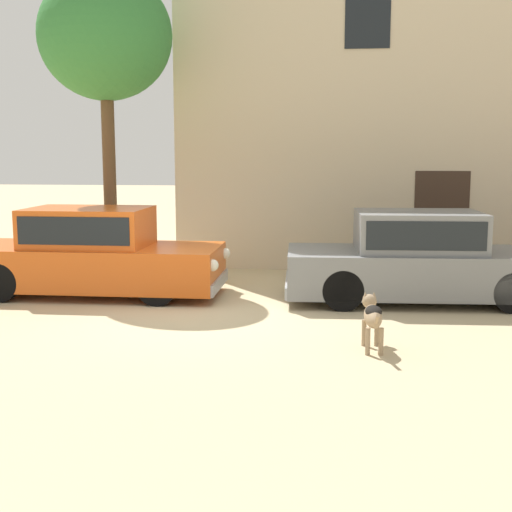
{
  "coord_description": "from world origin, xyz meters",
  "views": [
    {
      "loc": [
        2.04,
        -10.1,
        2.49
      ],
      "look_at": [
        0.93,
        0.2,
        0.9
      ],
      "focal_mm": 47.88,
      "sensor_mm": 36.0,
      "label": 1
    }
  ],
  "objects_px": {
    "parked_sedan_nearest": "(91,252)",
    "parked_sedan_second": "(419,258)",
    "acacia_tree_left": "(105,38)",
    "stray_dog_spotted": "(372,315)"
  },
  "relations": [
    {
      "from": "parked_sedan_second",
      "to": "stray_dog_spotted",
      "type": "xyz_separation_m",
      "value": [
        -0.94,
        -2.94,
        -0.29
      ]
    },
    {
      "from": "acacia_tree_left",
      "to": "parked_sedan_second",
      "type": "bearing_deg",
      "value": -14.55
    },
    {
      "from": "parked_sedan_second",
      "to": "acacia_tree_left",
      "type": "relative_size",
      "value": 0.78
    },
    {
      "from": "stray_dog_spotted",
      "to": "acacia_tree_left",
      "type": "bearing_deg",
      "value": 43.75
    },
    {
      "from": "parked_sedan_nearest",
      "to": "acacia_tree_left",
      "type": "height_order",
      "value": "acacia_tree_left"
    },
    {
      "from": "parked_sedan_nearest",
      "to": "parked_sedan_second",
      "type": "height_order",
      "value": "parked_sedan_nearest"
    },
    {
      "from": "parked_sedan_nearest",
      "to": "parked_sedan_second",
      "type": "relative_size",
      "value": 1.01
    },
    {
      "from": "parked_sedan_nearest",
      "to": "stray_dog_spotted",
      "type": "bearing_deg",
      "value": -31.79
    },
    {
      "from": "parked_sedan_nearest",
      "to": "parked_sedan_second",
      "type": "xyz_separation_m",
      "value": [
        5.62,
        0.04,
        -0.01
      ]
    },
    {
      "from": "parked_sedan_second",
      "to": "acacia_tree_left",
      "type": "xyz_separation_m",
      "value": [
        -5.76,
        1.49,
        3.87
      ]
    }
  ]
}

